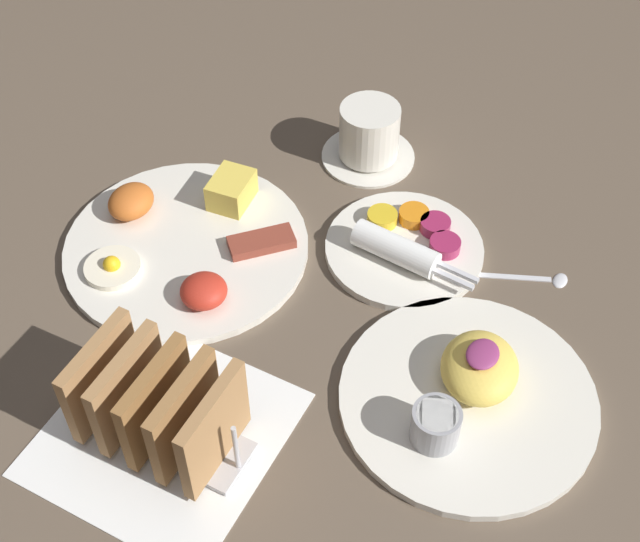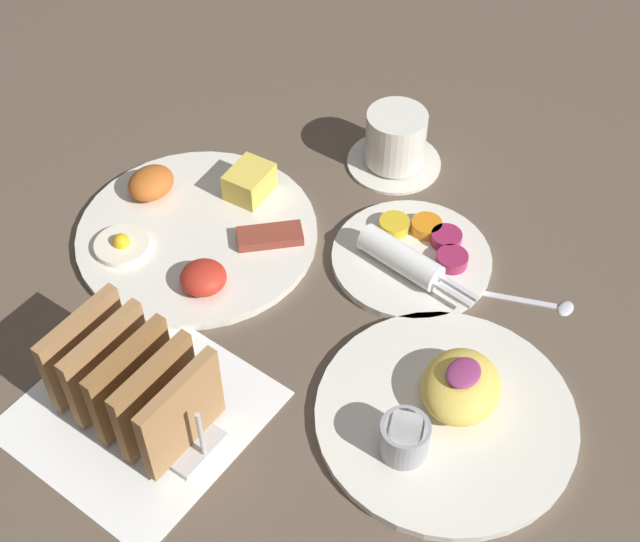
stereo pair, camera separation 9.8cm
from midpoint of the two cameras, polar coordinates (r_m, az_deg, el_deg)
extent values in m
plane|color=brown|center=(0.97, 4.48, -3.60)|extent=(3.00, 3.00, 0.00)
cube|color=white|center=(0.91, -8.40, -9.10)|extent=(0.22, 0.22, 0.00)
cylinder|color=silver|center=(1.05, -5.25, 2.27)|extent=(0.28, 0.28, 0.01)
cube|color=#E5C64C|center=(1.08, -1.95, 5.60)|extent=(0.06, 0.05, 0.04)
ellipsoid|color=#C66023|center=(1.09, -8.27, 5.47)|extent=(0.06, 0.05, 0.03)
cylinder|color=#F4EACC|center=(1.04, -9.96, 1.47)|extent=(0.06, 0.06, 0.01)
sphere|color=yellow|center=(1.04, -10.01, 1.70)|extent=(0.02, 0.02, 0.02)
ellipsoid|color=red|center=(0.98, -4.68, -0.59)|extent=(0.05, 0.05, 0.03)
cube|color=brown|center=(1.03, -0.53, 2.10)|extent=(0.08, 0.08, 0.01)
cylinder|color=silver|center=(1.03, 8.57, 0.64)|extent=(0.18, 0.18, 0.01)
cylinder|color=#99234C|center=(1.02, 11.17, 0.57)|extent=(0.04, 0.04, 0.01)
cylinder|color=#99234C|center=(1.05, 10.75, 1.93)|extent=(0.04, 0.04, 0.01)
cylinder|color=orange|center=(1.06, 9.25, 2.82)|extent=(0.04, 0.04, 0.01)
cylinder|color=gold|center=(1.05, 7.44, 2.79)|extent=(0.04, 0.04, 0.01)
cylinder|color=white|center=(1.00, 7.94, 0.72)|extent=(0.04, 0.10, 0.03)
cube|color=silver|center=(0.99, 11.69, -1.24)|extent=(0.01, 0.05, 0.00)
cube|color=silver|center=(0.98, 11.31, -1.64)|extent=(0.01, 0.05, 0.00)
cylinder|color=silver|center=(0.91, 11.15, -9.32)|extent=(0.26, 0.26, 0.01)
ellipsoid|color=#EAC651|center=(0.90, 12.11, -7.43)|extent=(0.11, 0.10, 0.04)
ellipsoid|color=#8C3366|center=(0.88, 12.34, -6.58)|extent=(0.04, 0.03, 0.01)
cylinder|color=#99999E|center=(0.86, 8.72, -10.73)|extent=(0.05, 0.05, 0.04)
cylinder|color=white|center=(0.85, 8.85, -10.17)|extent=(0.04, 0.04, 0.01)
cube|color=#B7B7BC|center=(0.91, -8.43, -8.94)|extent=(0.06, 0.18, 0.01)
cube|color=#A37547|center=(0.84, -5.54, -9.30)|extent=(0.10, 0.01, 0.10)
cube|color=olive|center=(0.85, -7.20, -8.19)|extent=(0.10, 0.01, 0.10)
cube|color=olive|center=(0.86, -8.80, -7.11)|extent=(0.10, 0.01, 0.10)
cube|color=#A37547|center=(0.88, -10.34, -6.05)|extent=(0.10, 0.01, 0.10)
cube|color=#A27446|center=(0.89, -11.83, -5.03)|extent=(0.10, 0.01, 0.10)
cylinder|color=#B7B7BC|center=(0.84, -4.30, -10.60)|extent=(0.01, 0.00, 0.07)
cylinder|color=#B7B7BC|center=(0.92, -12.66, -4.90)|extent=(0.01, 0.01, 0.07)
cylinder|color=silver|center=(1.15, 7.19, 6.86)|extent=(0.12, 0.12, 0.01)
cylinder|color=silver|center=(1.13, 7.38, 8.35)|extent=(0.08, 0.08, 0.07)
cylinder|color=#381E0F|center=(1.11, 7.53, 9.54)|extent=(0.06, 0.06, 0.01)
cube|color=silver|center=(1.02, 14.57, -1.75)|extent=(0.05, 0.10, 0.00)
ellipsoid|color=silver|center=(1.03, 18.14, -2.32)|extent=(0.02, 0.02, 0.01)
camera|label=1|loc=(0.05, -87.13, 3.21)|focal=50.00mm
camera|label=2|loc=(0.05, 92.87, -3.21)|focal=50.00mm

